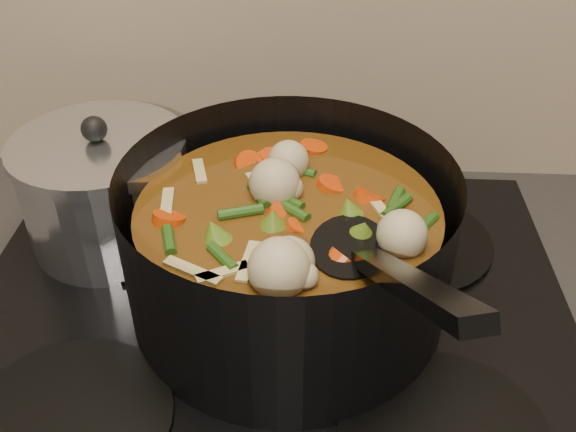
{
  "coord_description": "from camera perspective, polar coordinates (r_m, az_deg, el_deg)",
  "views": [
    {
      "loc": [
        0.05,
        1.48,
        1.4
      ],
      "look_at": [
        0.02,
        1.96,
        1.04
      ],
      "focal_mm": 40.0,
      "sensor_mm": 36.0,
      "label": 1
    }
  ],
  "objects": [
    {
      "name": "stovetop",
      "position": [
        0.66,
        -1.89,
        -9.65
      ],
      "size": [
        0.62,
        0.54,
        0.03
      ],
      "color": "black",
      "rests_on": "counter"
    },
    {
      "name": "stockpot",
      "position": [
        0.62,
        0.05,
        -2.77
      ],
      "size": [
        0.33,
        0.42,
        0.23
      ],
      "rotation": [
        0.0,
        0.0,
        0.05
      ],
      "color": "black",
      "rests_on": "stovetop"
    },
    {
      "name": "saucepan",
      "position": [
        0.75,
        -15.83,
        2.27
      ],
      "size": [
        0.19,
        0.19,
        0.16
      ],
      "rotation": [
        0.0,
        0.0,
        -0.22
      ],
      "color": "silver",
      "rests_on": "stovetop"
    }
  ]
}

